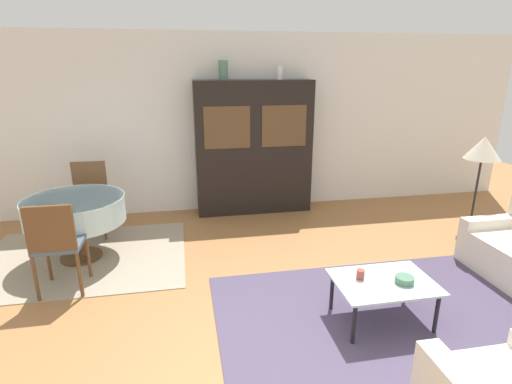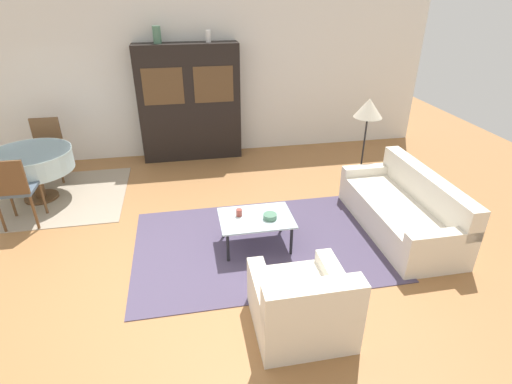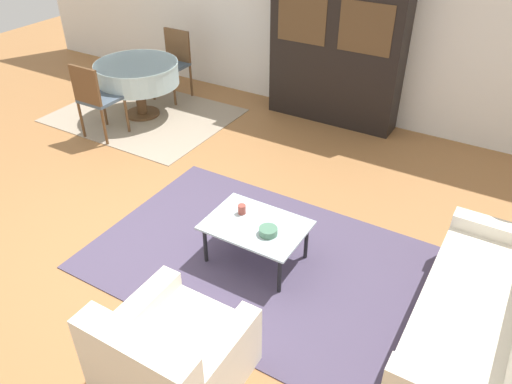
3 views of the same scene
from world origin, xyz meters
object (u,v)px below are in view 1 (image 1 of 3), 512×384
at_px(coffee_table, 384,285).
at_px(dining_chair_far, 89,193).
at_px(floor_lamp, 483,152).
at_px(dining_table, 75,211).
at_px(dining_chair_near, 56,241).
at_px(bowl, 405,280).
at_px(vase_tall, 223,70).
at_px(vase_short, 280,73).
at_px(cup, 360,274).
at_px(display_cabinet, 254,148).

relative_size(coffee_table, dining_chair_far, 0.89).
bearing_deg(coffee_table, floor_lamp, 35.46).
bearing_deg(floor_lamp, dining_table, 175.33).
relative_size(dining_chair_near, floor_lamp, 0.70).
height_order(bowl, vase_tall, vase_tall).
relative_size(dining_chair_near, vase_tall, 3.64).
bearing_deg(bowl, dining_table, 149.00).
xyz_separation_m(dining_chair_near, dining_chair_far, (0.00, 1.56, 0.00)).
distance_m(floor_lamp, vase_short, 2.91).
bearing_deg(cup, dining_chair_far, 137.71).
height_order(coffee_table, floor_lamp, floor_lamp).
bearing_deg(display_cabinet, dining_table, -151.71).
height_order(dining_table, dining_chair_far, dining_chair_far).
distance_m(display_cabinet, bowl, 3.28).
height_order(display_cabinet, cup, display_cabinet).
distance_m(dining_table, vase_tall, 2.76).
bearing_deg(vase_short, display_cabinet, -179.86).
bearing_deg(dining_chair_far, coffee_table, 138.78).
xyz_separation_m(dining_chair_near, cup, (2.76, -0.95, -0.12)).
bearing_deg(bowl, vase_short, 96.97).
height_order(display_cabinet, vase_short, vase_short).
distance_m(cup, vase_short, 3.43).
bearing_deg(dining_chair_near, dining_chair_far, 90.00).
height_order(dining_table, floor_lamp, floor_lamp).
xyz_separation_m(coffee_table, dining_table, (-2.96, 1.81, 0.24)).
distance_m(dining_chair_near, bowl, 3.30).
xyz_separation_m(floor_lamp, bowl, (-1.82, -1.47, -0.76)).
xyz_separation_m(coffee_table, vase_short, (-0.23, 3.07, 1.75)).
relative_size(display_cabinet, vase_short, 10.59).
relative_size(dining_chair_near, cup, 11.14).
bearing_deg(floor_lamp, coffee_table, -144.54).
xyz_separation_m(display_cabinet, vase_tall, (-0.44, 0.00, 1.14)).
relative_size(bowl, vase_tall, 0.60).
height_order(cup, bowl, cup).
height_order(dining_chair_far, floor_lamp, floor_lamp).
bearing_deg(display_cabinet, dining_chair_far, -168.43).
relative_size(dining_chair_far, vase_short, 5.12).
height_order(dining_table, vase_tall, vase_tall).
distance_m(dining_chair_far, cup, 3.74).
bearing_deg(cup, floor_lamp, 31.57).
bearing_deg(floor_lamp, display_cabinet, 147.25).
relative_size(floor_lamp, vase_short, 7.29).
bearing_deg(cup, vase_tall, 106.05).
xyz_separation_m(floor_lamp, vase_tall, (-3.03, 1.67, 0.96)).
bearing_deg(coffee_table, dining_table, 148.54).
xyz_separation_m(display_cabinet, cup, (0.42, -3.00, -0.56)).
bearing_deg(dining_table, bowl, -31.00).
bearing_deg(dining_chair_near, display_cabinet, 41.07).
relative_size(bowl, vase_short, 0.84).
bearing_deg(display_cabinet, bowl, -76.18).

